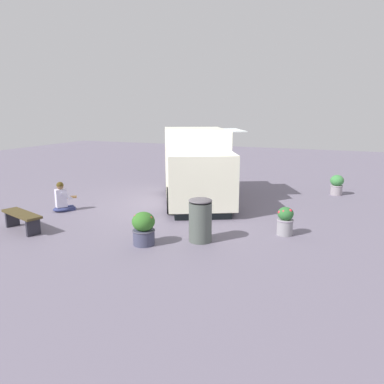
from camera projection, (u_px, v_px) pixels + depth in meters
ground_plane at (195, 211)px, 11.42m from camera, size 40.00×40.00×0.00m
food_truck at (196, 168)px, 12.53m from camera, size 5.03×3.87×2.37m
person_customer at (62, 200)px, 11.36m from camera, size 0.74×0.67×0.91m
planter_flowering_near at (285, 221)px, 9.19m from camera, size 0.41×0.41×0.71m
planter_flowering_far at (144, 228)px, 8.52m from camera, size 0.52×0.52×0.77m
planter_flowering_side at (337, 184)px, 13.51m from camera, size 0.47×0.47×0.73m
plaza_bench at (22, 217)px, 9.52m from camera, size 0.82×1.46×0.47m
trash_bin at (200, 220)px, 8.72m from camera, size 0.55×0.55×1.04m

